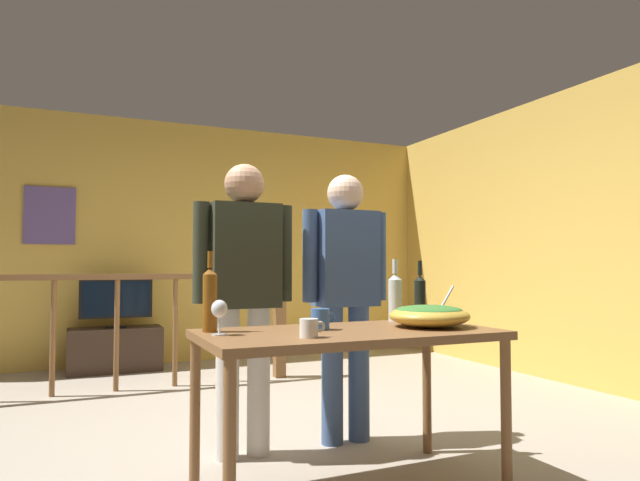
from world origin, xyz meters
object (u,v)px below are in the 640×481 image
object	(u,v)px
stair_railing	(146,313)
wine_bottle_amber	(210,298)
wine_glass	(219,310)
wine_bottle_clear	(395,296)
serving_table	(349,346)
person_standing_right	(346,283)
wine_bottle_dark	(420,296)
mug_white	(309,328)
framed_picture	(50,215)
mug_blue	(321,319)
tv_console	(115,349)
person_standing_left	(244,282)
salad_bowl	(429,315)
flat_screen_tv	(116,300)

from	to	relation	value
stair_railing	wine_bottle_amber	distance (m)	2.52
wine_glass	wine_bottle_clear	bearing A→B (deg)	12.40
serving_table	person_standing_right	distance (m)	0.80
wine_bottle_clear	wine_bottle_dark	distance (m)	0.16
wine_glass	mug_white	bearing A→B (deg)	-35.06
wine_bottle_amber	wine_bottle_clear	bearing A→B (deg)	4.78
serving_table	mug_white	size ratio (longest dim) A/B	12.13
framed_picture	mug_blue	distance (m)	4.17
framed_picture	tv_console	xyz separation A→B (m)	(0.63, -0.29, -1.36)
person_standing_left	tv_console	bearing A→B (deg)	-81.03
framed_picture	person_standing_right	size ratio (longest dim) A/B	0.36
wine_glass	wine_bottle_dark	distance (m)	1.23
wine_bottle_dark	serving_table	bearing A→B (deg)	-154.64
salad_bowl	wine_bottle_clear	xyz separation A→B (m)	(-0.00, 0.32, 0.08)
wine_bottle_amber	person_standing_right	size ratio (longest dim) A/B	0.23
mug_white	wine_glass	bearing A→B (deg)	144.94
serving_table	mug_blue	bearing A→B (deg)	149.44
tv_console	wine_bottle_dark	xyz separation A→B (m)	(1.39, -3.38, 0.67)
stair_railing	wine_bottle_clear	bearing A→B (deg)	-66.54
flat_screen_tv	mug_blue	size ratio (longest dim) A/B	5.58
wine_glass	framed_picture	bearing A→B (deg)	101.85
tv_console	wine_bottle_clear	world-z (taller)	wine_bottle_clear
stair_railing	mug_white	bearing A→B (deg)	-83.29
mug_blue	person_standing_right	world-z (taller)	person_standing_right
framed_picture	mug_white	xyz separation A→B (m)	(1.15, -4.13, -0.78)
framed_picture	wine_bottle_clear	bearing A→B (deg)	-63.11
mug_white	flat_screen_tv	bearing A→B (deg)	97.74
salad_bowl	wine_glass	world-z (taller)	salad_bowl
person_standing_left	wine_bottle_dark	bearing A→B (deg)	156.48
flat_screen_tv	wine_bottle_clear	bearing A→B (deg)	-69.85
framed_picture	mug_blue	world-z (taller)	framed_picture
mug_blue	mug_white	bearing A→B (deg)	-123.27
mug_white	wine_bottle_amber	bearing A→B (deg)	132.46
person_standing_left	person_standing_right	xyz separation A→B (m)	(0.64, 0.00, -0.02)
tv_console	wine_bottle_amber	distance (m)	3.54
wine_bottle_dark	tv_console	bearing A→B (deg)	112.35
stair_railing	wine_bottle_amber	bearing A→B (deg)	-90.10
person_standing_left	wine_bottle_amber	bearing A→B (deg)	57.93
wine_bottle_dark	person_standing_left	bearing A→B (deg)	156.57
flat_screen_tv	wine_bottle_clear	world-z (taller)	wine_bottle_clear
salad_bowl	person_standing_left	world-z (taller)	person_standing_left
wine_bottle_dark	mug_blue	bearing A→B (deg)	-163.34
person_standing_left	person_standing_right	bearing A→B (deg)	179.91
tv_console	wine_bottle_dark	size ratio (longest dim) A/B	2.68
stair_railing	mug_white	xyz separation A→B (m)	(0.34, -2.88, 0.15)
person_standing_right	wine_bottle_clear	bearing A→B (deg)	105.84
tv_console	mug_blue	bearing A→B (deg)	-79.29
flat_screen_tv	stair_railing	bearing A→B (deg)	-79.08
flat_screen_tv	mug_white	bearing A→B (deg)	-82.26
serving_table	wine_bottle_clear	size ratio (longest dim) A/B	4.07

